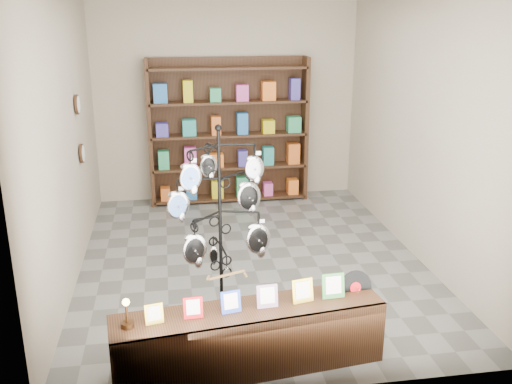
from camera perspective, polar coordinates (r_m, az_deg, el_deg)
ground at (r=6.92m, az=-0.48°, el=-6.80°), size 5.00×5.00×0.00m
room_envelope at (r=6.36m, az=-0.52°, el=8.50°), size 5.00×5.00×5.00m
display_tree at (r=5.24m, az=-3.62°, el=-1.97°), size 1.01×0.99×1.93m
front_shelf at (r=4.89m, az=-0.67°, el=-14.43°), size 2.29×0.74×0.80m
back_shelving at (r=8.76m, az=-2.74°, el=5.64°), size 2.42×0.36×2.20m
wall_clocks at (r=7.22m, az=-17.23°, el=6.01°), size 0.03×0.24×0.84m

